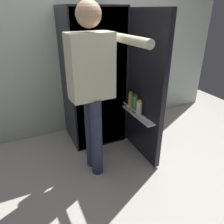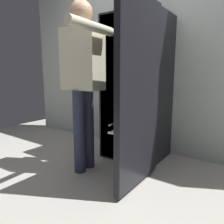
{
  "view_description": "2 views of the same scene",
  "coord_description": "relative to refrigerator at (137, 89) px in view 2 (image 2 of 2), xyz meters",
  "views": [
    {
      "loc": [
        -0.9,
        -2.0,
        1.65
      ],
      "look_at": [
        -0.03,
        -0.11,
        0.66
      ],
      "focal_mm": 34.77,
      "sensor_mm": 36.0,
      "label": 1
    },
    {
      "loc": [
        1.25,
        -1.73,
        1.01
      ],
      "look_at": [
        0.06,
        -0.06,
        0.65
      ],
      "focal_mm": 34.04,
      "sensor_mm": 36.0,
      "label": 2
    }
  ],
  "objects": [
    {
      "name": "person",
      "position": [
        -0.28,
        -0.62,
        0.19
      ],
      "size": [
        0.57,
        0.73,
        1.72
      ],
      "color": "#2D334C",
      "rests_on": "ground_plane"
    },
    {
      "name": "ground_plane",
      "position": [
        -0.03,
        -0.49,
        -0.84
      ],
      "size": [
        5.61,
        5.61,
        0.0
      ],
      "primitive_type": "plane",
      "color": "#B7B2A8"
    },
    {
      "name": "refrigerator",
      "position": [
        0.0,
        0.0,
        0.0
      ],
      "size": [
        0.75,
        1.3,
        1.69
      ],
      "color": "black",
      "rests_on": "ground_plane"
    },
    {
      "name": "kitchen_wall",
      "position": [
        -0.03,
        0.41,
        0.49
      ],
      "size": [
        4.4,
        0.1,
        2.67
      ],
      "primitive_type": "cube",
      "color": "beige",
      "rests_on": "ground_plane"
    }
  ]
}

